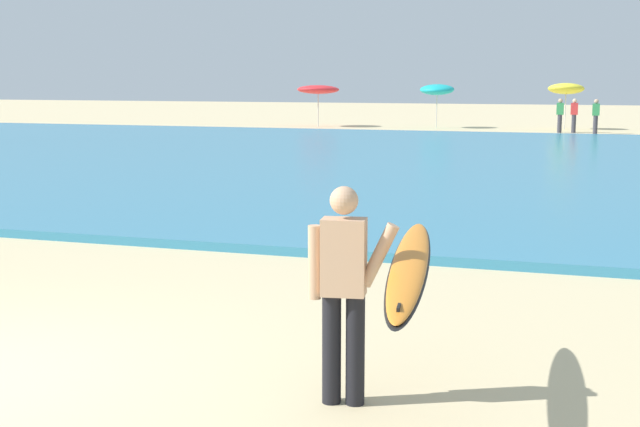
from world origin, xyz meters
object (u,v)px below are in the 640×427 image
surfer_with_board (375,277)px  beach_umbrella_2 (566,89)px  beachgoer_near_row_right (560,115)px  beachgoer_near_row_mid (596,115)px  beach_umbrella_1 (437,90)px  beachgoer_near_row_left (574,115)px  beach_umbrella_0 (318,90)px

surfer_with_board → beach_umbrella_2: 38.58m
surfer_with_board → beachgoer_near_row_right: size_ratio=1.69×
beach_umbrella_2 → beachgoer_near_row_mid: size_ratio=1.48×
beach_umbrella_1 → beachgoer_near_row_right: (6.15, -2.10, -1.09)m
beachgoer_near_row_left → beachgoer_near_row_right: size_ratio=1.00×
surfer_with_board → beachgoer_near_row_left: surfer_with_board is taller
beach_umbrella_1 → beach_umbrella_2: beach_umbrella_2 is taller
surfer_with_board → beach_umbrella_0: 39.35m
surfer_with_board → beachgoer_near_row_mid: size_ratio=1.69×
beach_umbrella_2 → beachgoer_near_row_left: beach_umbrella_2 is taller
surfer_with_board → beachgoer_near_row_mid: 35.29m
beach_umbrella_1 → beachgoer_near_row_right: 6.59m
surfer_with_board → beachgoer_near_row_left: 35.93m
surfer_with_board → beach_umbrella_1: bearing=99.7°
beach_umbrella_0 → surfer_with_board: bearing=-71.4°
beachgoer_near_row_mid → beach_umbrella_1: bearing=161.2°
beach_umbrella_2 → beach_umbrella_1: bearing=-174.0°
surfer_with_board → beach_umbrella_0: (-12.58, 37.28, 0.89)m
beach_umbrella_2 → beachgoer_near_row_right: beach_umbrella_2 is taller
beach_umbrella_0 → beachgoer_near_row_mid: bearing=-8.2°
surfer_with_board → beach_umbrella_1: 38.47m
beach_umbrella_0 → beachgoer_near_row_left: 13.02m
beachgoer_near_row_mid → beachgoer_near_row_left: bearing=145.4°
beach_umbrella_1 → beach_umbrella_0: bearing=-174.1°
beachgoer_near_row_right → beach_umbrella_1: bearing=161.2°
beachgoer_near_row_left → beachgoer_near_row_right: (-0.63, -0.12, 0.00)m
beach_umbrella_2 → beachgoer_near_row_right: bearing=-92.4°
beach_umbrella_2 → beach_umbrella_0: bearing=-174.1°
beach_umbrella_0 → beachgoer_near_row_right: 12.41m
beach_umbrella_1 → beachgoer_near_row_mid: (7.75, -2.64, -1.09)m
beachgoer_near_row_left → beach_umbrella_1: bearing=163.8°
beach_umbrella_1 → beachgoer_near_row_left: 7.15m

